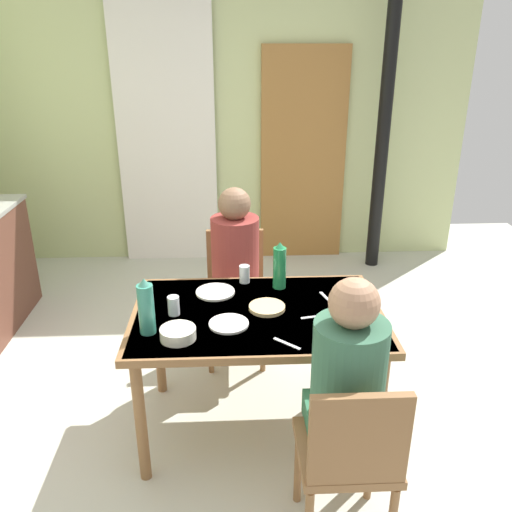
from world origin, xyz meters
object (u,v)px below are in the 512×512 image
object	(u,v)px
dining_table	(257,325)
chair_far_diner	(236,287)
water_bottle_green_far	(280,266)
serving_bowl_center	(178,333)
person_far_diner	(235,256)
chair_near_diner	(350,455)
water_bottle_green_near	(146,308)
person_near_diner	(347,376)

from	to	relation	value
dining_table	chair_far_diner	xyz separation A→B (m)	(-0.11, 0.78, -0.16)
water_bottle_green_far	serving_bowl_center	size ratio (longest dim) A/B	1.62
person_far_diner	serving_bowl_center	bearing A→B (deg)	72.45
chair_near_diner	chair_far_diner	world-z (taller)	same
person_far_diner	water_bottle_green_near	bearing A→B (deg)	62.39
chair_near_diner	water_bottle_green_near	bearing A→B (deg)	145.57
water_bottle_green_near	person_far_diner	bearing A→B (deg)	62.39
person_near_diner	serving_bowl_center	size ratio (longest dim) A/B	4.53
dining_table	person_far_diner	world-z (taller)	person_far_diner
water_bottle_green_near	person_near_diner	bearing A→B (deg)	-27.86
chair_far_diner	water_bottle_green_far	bearing A→B (deg)	116.33
chair_near_diner	serving_bowl_center	xyz separation A→B (m)	(-0.72, 0.53, 0.27)
dining_table	serving_bowl_center	bearing A→B (deg)	-147.58
chair_near_diner	chair_far_diner	bearing A→B (deg)	105.80
chair_far_diner	water_bottle_green_far	world-z (taller)	water_bottle_green_far
person_near_diner	water_bottle_green_near	distance (m)	0.99
chair_far_diner	water_bottle_green_far	distance (m)	0.66
person_far_diner	water_bottle_green_near	size ratio (longest dim) A/B	2.70
chair_far_diner	person_near_diner	size ratio (longest dim) A/B	1.13
dining_table	chair_far_diner	world-z (taller)	chair_far_diner
chair_near_diner	person_near_diner	bearing A→B (deg)	90.00
chair_near_diner	chair_far_diner	distance (m)	1.61
person_near_diner	water_bottle_green_near	size ratio (longest dim) A/B	2.70
chair_near_diner	water_bottle_green_far	size ratio (longest dim) A/B	3.16
dining_table	person_near_diner	world-z (taller)	person_near_diner
person_far_diner	serving_bowl_center	size ratio (longest dim) A/B	4.53
person_far_diner	water_bottle_green_near	xyz separation A→B (m)	(-0.43, -0.82, 0.09)
chair_near_diner	person_near_diner	size ratio (longest dim) A/B	1.13
chair_near_diner	chair_far_diner	xyz separation A→B (m)	(-0.44, 1.55, 0.00)
chair_far_diner	person_far_diner	distance (m)	0.31
person_far_diner	water_bottle_green_near	world-z (taller)	person_far_diner
dining_table	person_far_diner	xyz separation A→B (m)	(-0.11, 0.64, 0.12)
person_near_diner	chair_far_diner	bearing A→B (deg)	107.23
person_near_diner	water_bottle_green_far	world-z (taller)	person_near_diner
dining_table	person_near_diner	xyz separation A→B (m)	(0.33, -0.64, 0.12)
person_far_diner	water_bottle_green_far	size ratio (longest dim) A/B	2.80
chair_far_diner	water_bottle_green_near	world-z (taller)	water_bottle_green_near
person_near_diner	person_far_diner	size ratio (longest dim) A/B	1.00
person_far_diner	water_bottle_green_near	distance (m)	0.93
person_near_diner	serving_bowl_center	xyz separation A→B (m)	(-0.72, 0.39, -0.02)
chair_near_diner	water_bottle_green_near	xyz separation A→B (m)	(-0.87, 0.60, 0.37)
chair_far_diner	serving_bowl_center	distance (m)	1.09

